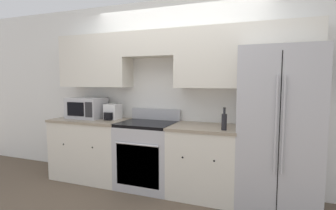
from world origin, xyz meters
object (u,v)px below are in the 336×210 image
(oven_range, at_px, (148,154))
(microwave, at_px, (87,108))
(bottle, at_px, (224,121))
(refrigerator, at_px, (278,128))

(oven_range, xyz_separation_m, microwave, (-1.05, 0.05, 0.60))
(oven_range, relative_size, microwave, 1.98)
(oven_range, bearing_deg, bottle, -9.52)
(oven_range, relative_size, refrigerator, 0.57)
(refrigerator, distance_m, microwave, 2.70)
(refrigerator, bearing_deg, bottle, -157.56)
(oven_range, bearing_deg, microwave, 177.03)
(microwave, height_order, bottle, microwave)
(microwave, relative_size, bottle, 2.03)
(refrigerator, bearing_deg, microwave, -179.83)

